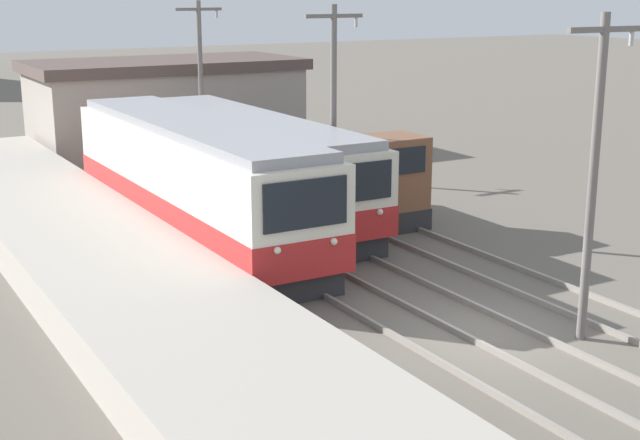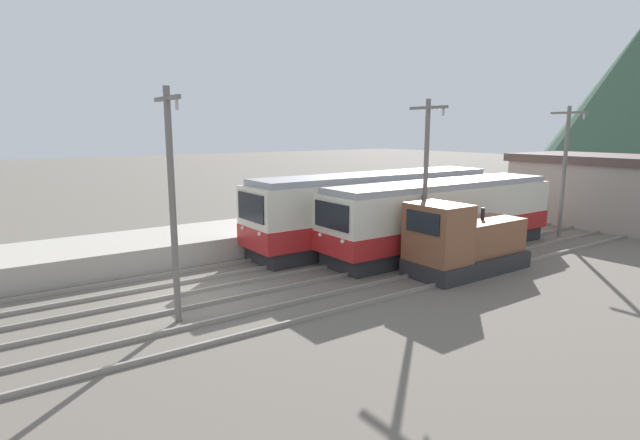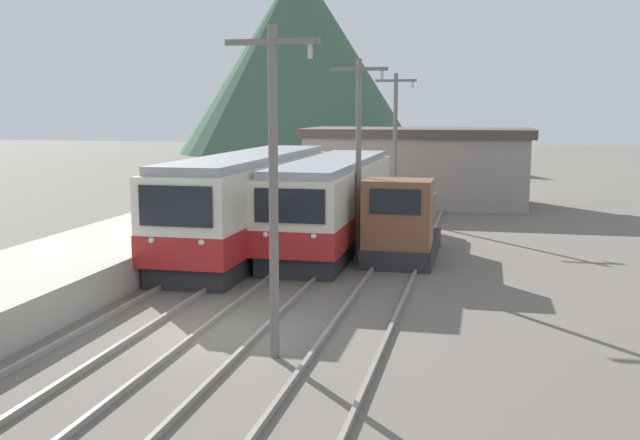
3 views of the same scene
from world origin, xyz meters
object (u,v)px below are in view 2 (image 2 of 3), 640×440
at_px(commuter_train_center, 443,219).
at_px(commuter_train_left, 376,212).
at_px(catenary_mast_mid, 426,178).
at_px(catenary_mast_far, 565,167).
at_px(catenary_mast_near, 172,198).
at_px(shunting_locomotive, 463,244).

bearing_deg(commuter_train_center, commuter_train_left, -147.85).
xyz_separation_m(commuter_train_left, catenary_mast_mid, (4.31, -1.14, 2.14)).
distance_m(catenary_mast_mid, catenary_mast_far, 10.73).
bearing_deg(catenary_mast_near, catenary_mast_mid, 90.00).
height_order(shunting_locomotive, catenary_mast_far, catenary_mast_far).
xyz_separation_m(commuter_train_center, catenary_mast_mid, (1.51, -2.90, 2.25)).
relative_size(catenary_mast_near, catenary_mast_mid, 1.00).
distance_m(commuter_train_center, catenary_mast_far, 8.29).
distance_m(commuter_train_left, catenary_mast_mid, 4.94).
bearing_deg(commuter_train_left, catenary_mast_far, 65.81).
bearing_deg(catenary_mast_mid, catenary_mast_far, 90.00).
bearing_deg(catenary_mast_near, commuter_train_center, 96.31).
bearing_deg(catenary_mast_mid, commuter_train_center, 117.49).
bearing_deg(catenary_mast_far, commuter_train_left, -114.19).
xyz_separation_m(commuter_train_center, catenary_mast_near, (1.51, -13.62, 2.25)).
height_order(commuter_train_center, shunting_locomotive, commuter_train_center).
relative_size(commuter_train_left, catenary_mast_far, 2.03).
height_order(commuter_train_left, catenary_mast_mid, catenary_mast_mid).
relative_size(commuter_train_center, catenary_mast_far, 1.91).
bearing_deg(shunting_locomotive, commuter_train_left, 176.13).
distance_m(commuter_train_left, shunting_locomotive, 5.83).
distance_m(commuter_train_left, catenary_mast_far, 10.73).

